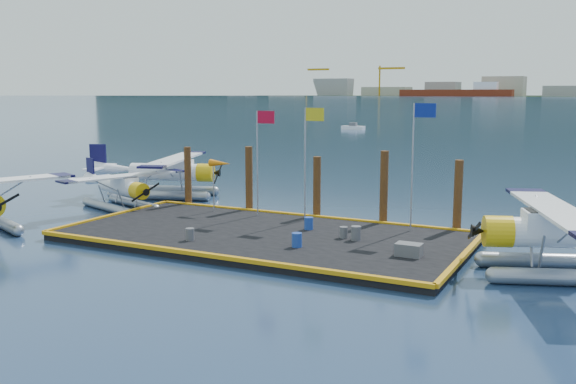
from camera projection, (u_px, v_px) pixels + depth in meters
name	position (u px, v px, depth m)	size (l,w,h in m)	color
ground	(264.00, 240.00, 32.49)	(4000.00, 4000.00, 0.00)	navy
dock	(264.00, 237.00, 32.46)	(20.00, 10.00, 0.40)	black
dock_bumpers	(264.00, 231.00, 32.41)	(20.25, 10.25, 0.18)	orange
seaplane_b	(122.00, 189.00, 40.73)	(7.83, 8.33, 3.00)	gray
seaplane_c	(169.00, 175.00, 45.41)	(9.76, 10.41, 3.73)	gray
seaplane_d	(565.00, 238.00, 25.88)	(9.87, 10.48, 3.78)	gray
drum_1	(297.00, 240.00, 29.44)	(0.47, 0.47, 0.66)	#1C3E9A
drum_2	(344.00, 232.00, 31.26)	(0.39, 0.39, 0.55)	#525256
drum_3	(190.00, 234.00, 30.76)	(0.42, 0.42, 0.59)	#525256
drum_4	(356.00, 233.00, 30.78)	(0.49, 0.49, 0.69)	#525256
drum_5	(309.00, 223.00, 33.16)	(0.46, 0.46, 0.64)	#1C3E9A
crate	(409.00, 250.00, 27.84)	(1.12, 0.75, 0.56)	#525256
flagpole_red	(260.00, 146.00, 36.18)	(1.14, 0.08, 6.00)	#97989F
flagpole_yellow	(309.00, 146.00, 34.82)	(1.14, 0.08, 6.20)	#97989F
flagpole_blue	(417.00, 148.00, 32.11)	(1.14, 0.08, 6.50)	#97989F
windsock	(220.00, 165.00, 37.58)	(1.40, 0.44, 3.12)	#97989F
piling_0	(188.00, 178.00, 40.73)	(0.44, 0.44, 4.00)	#422413
piling_1	(249.00, 181.00, 38.71)	(0.44, 0.44, 4.20)	#422413
piling_2	(317.00, 190.00, 36.73)	(0.44, 0.44, 3.80)	#422413
piling_3	(384.00, 190.00, 34.90)	(0.44, 0.44, 4.30)	#422413
piling_4	(458.00, 198.00, 33.14)	(0.44, 0.44, 4.00)	#422413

